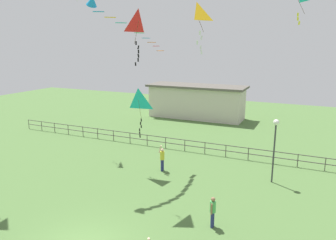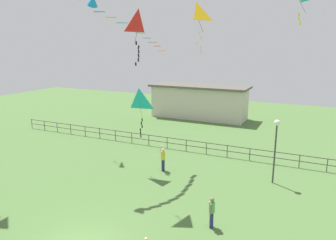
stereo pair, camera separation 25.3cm
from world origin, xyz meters
name	(u,v)px [view 1 (the left image)]	position (x,y,z in m)	size (l,w,h in m)	color
lamppost	(275,137)	(6.36, 10.56, 2.97)	(0.36, 0.36, 4.04)	#38383D
person_1	(213,210)	(4.47, 4.07, 0.88)	(0.28, 0.46, 1.52)	navy
person_2	(162,158)	(-0.69, 9.40, 0.94)	(0.33, 0.49, 1.88)	navy
kite_0	(139,23)	(-0.40, 6.02, 9.53)	(0.64, 1.14, 2.93)	red
kite_4	(197,16)	(2.94, 5.59, 9.73)	(0.94, 0.98, 2.31)	yellow
kite_5	(138,101)	(-1.90, 8.44, 4.89)	(1.24, 0.84, 3.30)	#19B2B2
streamer_kite	(100,7)	(-3.33, 6.80, 10.51)	(2.58, 5.58, 3.22)	#198CD1
waterfront_railing	(192,144)	(-0.25, 14.00, 0.63)	(36.06, 0.06, 0.95)	#4C4742
pavilion_building	(196,101)	(-4.17, 26.00, 1.94)	(11.38, 4.03, 3.83)	beige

